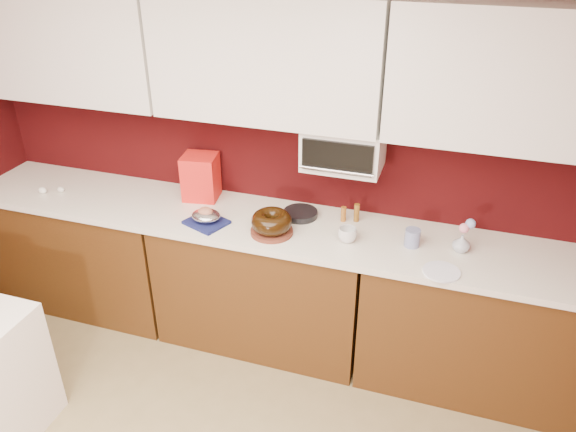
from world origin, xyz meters
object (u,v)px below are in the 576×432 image
at_px(bundt_cake, 272,221).
at_px(foil_ham_nest, 206,216).
at_px(toaster_oven, 344,147).
at_px(coffee_mug, 348,233).
at_px(flower_vase, 462,242).
at_px(blue_jar, 412,238).
at_px(pandoro_box, 201,177).

distance_m(bundt_cake, foil_ham_nest, 0.41).
xyz_separation_m(toaster_oven, foil_ham_nest, (-0.76, -0.30, -0.42)).
xyz_separation_m(coffee_mug, flower_vase, (0.62, 0.09, 0.01)).
distance_m(foil_ham_nest, coffee_mug, 0.86).
relative_size(foil_ham_nest, blue_jar, 1.72).
relative_size(bundt_cake, coffee_mug, 2.28).
height_order(pandoro_box, flower_vase, pandoro_box).
relative_size(toaster_oven, flower_vase, 3.83).
distance_m(pandoro_box, blue_jar, 1.40).
height_order(foil_ham_nest, flower_vase, flower_vase).
bearing_deg(bundt_cake, toaster_oven, 39.95).
height_order(toaster_oven, flower_vase, toaster_oven).
relative_size(foil_ham_nest, pandoro_box, 0.60).
relative_size(bundt_cake, foil_ham_nest, 1.35).
distance_m(coffee_mug, blue_jar, 0.36).
bearing_deg(flower_vase, blue_jar, -174.34).
bearing_deg(bundt_cake, pandoro_box, 153.26).
xyz_separation_m(bundt_cake, pandoro_box, (-0.59, 0.30, 0.07)).
distance_m(bundt_cake, pandoro_box, 0.66).
xyz_separation_m(pandoro_box, flower_vase, (1.65, -0.16, -0.09)).
bearing_deg(bundt_cake, blue_jar, 8.26).
bearing_deg(foil_ham_nest, pandoro_box, 119.53).
xyz_separation_m(foil_ham_nest, pandoro_box, (-0.18, 0.31, 0.09)).
bearing_deg(coffee_mug, pandoro_box, 166.49).
relative_size(pandoro_box, flower_vase, 2.52).
bearing_deg(pandoro_box, foil_ham_nest, -69.48).
xyz_separation_m(toaster_oven, blue_jar, (0.46, -0.17, -0.42)).
bearing_deg(flower_vase, foil_ham_nest, -173.97).
distance_m(toaster_oven, pandoro_box, 0.99).
bearing_deg(bundt_cake, coffee_mug, 6.42).
bearing_deg(blue_jar, flower_vase, 5.66).
height_order(coffee_mug, flower_vase, flower_vase).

